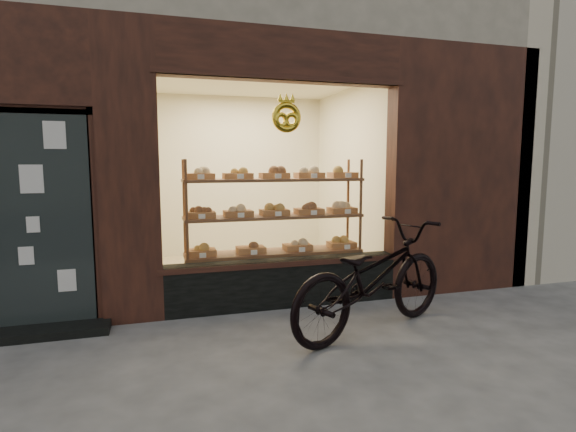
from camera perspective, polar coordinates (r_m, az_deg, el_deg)
name	(u,v)px	position (r m, az deg, el deg)	size (l,w,h in m)	color
ground	(306,405)	(3.36, 2.32, -22.91)	(90.00, 90.00, 0.00)	#4A4A4A
display_shelf	(274,226)	(5.54, -1.73, -1.24)	(2.20, 0.45, 1.70)	brown
bicycle	(373,278)	(4.51, 10.72, -7.70)	(0.72, 2.07, 1.09)	black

